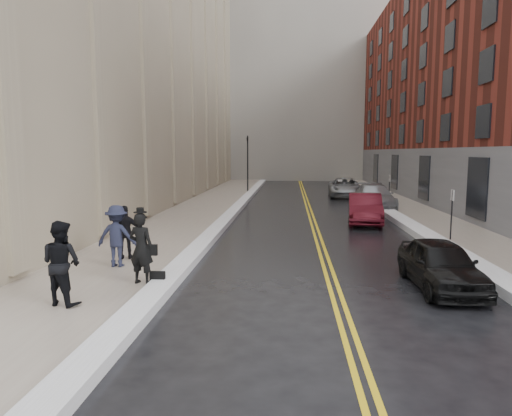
% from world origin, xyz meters
% --- Properties ---
extents(ground, '(160.00, 160.00, 0.00)m').
position_xyz_m(ground, '(0.00, 0.00, 0.00)').
color(ground, black).
rests_on(ground, ground).
extents(sidewalk_left, '(4.00, 64.00, 0.15)m').
position_xyz_m(sidewalk_left, '(-4.50, 16.00, 0.07)').
color(sidewalk_left, gray).
rests_on(sidewalk_left, ground).
extents(sidewalk_right, '(3.00, 64.00, 0.15)m').
position_xyz_m(sidewalk_right, '(9.00, 16.00, 0.07)').
color(sidewalk_right, gray).
rests_on(sidewalk_right, ground).
extents(lane_stripe_a, '(0.12, 64.00, 0.01)m').
position_xyz_m(lane_stripe_a, '(2.38, 16.00, 0.00)').
color(lane_stripe_a, gold).
rests_on(lane_stripe_a, ground).
extents(lane_stripe_b, '(0.12, 64.00, 0.01)m').
position_xyz_m(lane_stripe_b, '(2.62, 16.00, 0.00)').
color(lane_stripe_b, gold).
rests_on(lane_stripe_b, ground).
extents(snow_ridge_left, '(0.70, 60.80, 0.26)m').
position_xyz_m(snow_ridge_left, '(-2.20, 16.00, 0.13)').
color(snow_ridge_left, white).
rests_on(snow_ridge_left, ground).
extents(snow_ridge_right, '(0.85, 60.80, 0.30)m').
position_xyz_m(snow_ridge_right, '(7.15, 16.00, 0.15)').
color(snow_ridge_right, white).
rests_on(snow_ridge_right, ground).
extents(tower_far_right, '(22.00, 18.00, 44.00)m').
position_xyz_m(tower_far_right, '(14.00, 66.00, 22.00)').
color(tower_far_right, slate).
rests_on(tower_far_right, ground).
extents(tower_far_left, '(22.00, 18.00, 60.00)m').
position_xyz_m(tower_far_left, '(-12.00, 72.00, 30.00)').
color(tower_far_left, slate).
rests_on(tower_far_left, ground).
extents(traffic_signal, '(0.18, 0.15, 5.20)m').
position_xyz_m(traffic_signal, '(-2.60, 30.00, 3.08)').
color(traffic_signal, black).
rests_on(traffic_signal, ground).
extents(parking_sign_near, '(0.06, 0.35, 2.23)m').
position_xyz_m(parking_sign_near, '(7.90, 8.00, 1.36)').
color(parking_sign_near, black).
rests_on(parking_sign_near, ground).
extents(parking_sign_far, '(0.06, 0.35, 2.23)m').
position_xyz_m(parking_sign_far, '(7.90, 20.00, 1.36)').
color(parking_sign_far, black).
rests_on(parking_sign_far, ground).
extents(car_black, '(1.72, 4.03, 1.36)m').
position_xyz_m(car_black, '(5.42, 1.48, 0.68)').
color(car_black, black).
rests_on(car_black, ground).
extents(car_maroon, '(2.18, 4.93, 1.57)m').
position_xyz_m(car_maroon, '(5.20, 13.11, 0.79)').
color(car_maroon, '#460C15').
rests_on(car_maroon, ground).
extents(car_silver_near, '(2.33, 5.62, 1.63)m').
position_xyz_m(car_silver_near, '(6.80, 19.37, 0.81)').
color(car_silver_near, '#9A9CA1').
rests_on(car_silver_near, ground).
extents(car_silver_far, '(2.86, 5.78, 1.58)m').
position_xyz_m(car_silver_far, '(5.85, 27.44, 0.79)').
color(car_silver_far, gray).
rests_on(car_silver_far, ground).
extents(pedestrian_main, '(0.82, 0.64, 1.98)m').
position_xyz_m(pedestrian_main, '(-2.80, 0.82, 1.14)').
color(pedestrian_main, black).
rests_on(pedestrian_main, sidewalk_left).
extents(pedestrian_a, '(1.17, 1.02, 2.02)m').
position_xyz_m(pedestrian_a, '(-4.13, -0.99, 1.16)').
color(pedestrian_a, black).
rests_on(pedestrian_a, sidewalk_left).
extents(pedestrian_b, '(1.27, 0.75, 1.95)m').
position_xyz_m(pedestrian_b, '(-4.19, 2.64, 1.13)').
color(pedestrian_b, '#1C1F33').
rests_on(pedestrian_b, sidewalk_left).
extents(pedestrian_c, '(1.14, 0.69, 1.82)m').
position_xyz_m(pedestrian_c, '(-4.28, 3.65, 1.06)').
color(pedestrian_c, black).
rests_on(pedestrian_c, sidewalk_left).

